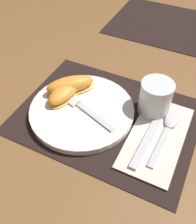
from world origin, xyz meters
The scene contains 11 objects.
ground_plane centered at (0.00, 0.00, 0.00)m, with size 3.00×3.00×0.00m, color brown.
placemat centered at (0.00, 0.00, 0.00)m, with size 0.43×0.32×0.00m.
placemat_far centered at (0.02, 0.51, 0.00)m, with size 0.43×0.32×0.00m.
plate centered at (-0.06, -0.02, 0.01)m, with size 0.26×0.26×0.02m.
juice_glass centered at (0.10, 0.07, 0.04)m, with size 0.08×0.08×0.09m.
napkin centered at (0.13, -0.01, 0.01)m, with size 0.12×0.24×0.00m.
knife centered at (0.11, -0.02, 0.01)m, with size 0.03×0.21×0.01m.
spoon centered at (0.15, 0.03, 0.01)m, with size 0.04×0.18×0.01m.
fork centered at (-0.07, -0.01, 0.02)m, with size 0.19×0.08×0.00m.
citrus_wedge_0 centered at (-0.12, 0.03, 0.04)m, with size 0.13×0.13×0.04m.
citrus_wedge_1 centered at (-0.12, 0.00, 0.03)m, with size 0.07×0.12×0.03m.
Camera 1 is at (0.17, -0.40, 0.48)m, focal length 42.00 mm.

